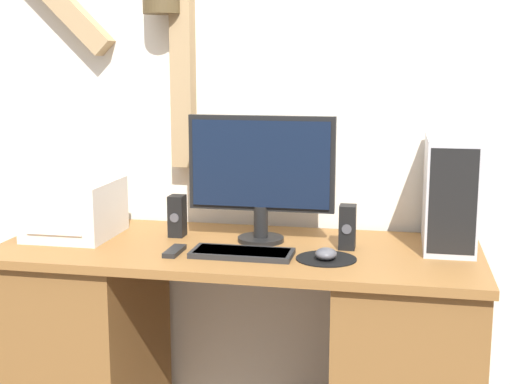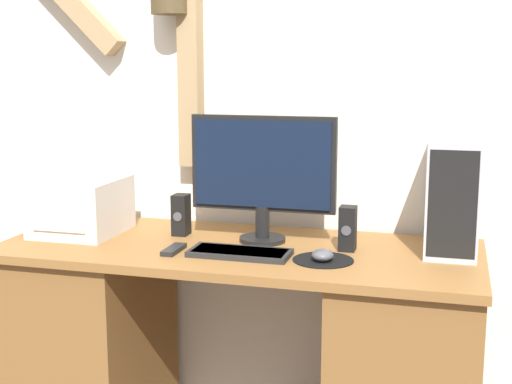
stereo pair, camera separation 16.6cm
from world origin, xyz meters
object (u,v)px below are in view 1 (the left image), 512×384
speaker_right (347,227)px  remote_control (175,251)px  monitor (261,170)px  computer_tower (449,192)px  printer (74,209)px  speaker_left (177,216)px  keyboard (242,253)px  mouse (326,254)px

speaker_right → remote_control: size_ratio=1.14×
monitor → computer_tower: bearing=5.0°
printer → speaker_left: size_ratio=2.13×
keyboard → mouse: 0.28m
remote_control → printer: bearing=159.7°
keyboard → computer_tower: computer_tower is taller
monitor → mouse: monitor is taller
monitor → speaker_right: (0.31, -0.04, -0.18)m
speaker_left → printer: bearing=-169.0°
speaker_left → speaker_right: same height
speaker_right → mouse: bearing=-108.1°
mouse → speaker_left: (-0.57, 0.22, 0.05)m
printer → speaker_right: bearing=1.1°
speaker_left → keyboard: bearing=-36.5°
computer_tower → printer: (-1.33, -0.12, -0.09)m
keyboard → speaker_right: (0.33, 0.16, 0.07)m
computer_tower → speaker_left: (-0.96, -0.05, -0.11)m
printer → speaker_right: 0.99m
monitor → keyboard: (-0.02, -0.20, -0.25)m
keyboard → monitor: bearing=83.7°
monitor → mouse: 0.40m
printer → keyboard: bearing=-12.3°
printer → remote_control: printer is taller
mouse → printer: (-0.94, 0.15, 0.08)m
keyboard → speaker_left: (-0.29, 0.22, 0.07)m
monitor → remote_control: monitor is taller
computer_tower → speaker_right: 0.37m
monitor → mouse: bearing=-39.3°
keyboard → speaker_right: 0.38m
monitor → remote_control: bearing=-138.6°
speaker_left → remote_control: size_ratio=1.14×
monitor → speaker_left: bearing=178.0°
keyboard → remote_control: keyboard is taller
monitor → computer_tower: size_ratio=1.36×
speaker_left → remote_control: speaker_left is taller
mouse → computer_tower: computer_tower is taller
speaker_left → remote_control: 0.25m
mouse → speaker_right: bearing=71.9°
mouse → computer_tower: size_ratio=0.21×
speaker_left → monitor: bearing=-2.0°
monitor → computer_tower: 0.65m
keyboard → speaker_left: speaker_left is taller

